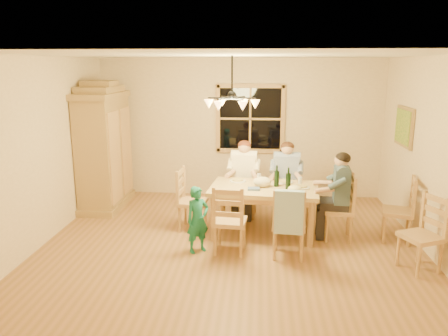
# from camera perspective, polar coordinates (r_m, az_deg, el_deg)

# --- Properties ---
(floor) EXTENTS (5.50, 5.50, 0.00)m
(floor) POSITION_cam_1_polar(r_m,az_deg,el_deg) (6.56, 0.96, -9.77)
(floor) COLOR olive
(floor) RESTS_ON ground
(ceiling) EXTENTS (5.50, 5.00, 0.02)m
(ceiling) POSITION_cam_1_polar(r_m,az_deg,el_deg) (6.04, 1.07, 14.51)
(ceiling) COLOR white
(ceiling) RESTS_ON wall_back
(wall_back) EXTENTS (5.50, 0.02, 2.70)m
(wall_back) POSITION_cam_1_polar(r_m,az_deg,el_deg) (8.62, 2.09, 5.17)
(wall_back) COLOR beige
(wall_back) RESTS_ON floor
(wall_left) EXTENTS (0.02, 5.00, 2.70)m
(wall_left) POSITION_cam_1_polar(r_m,az_deg,el_deg) (6.90, -22.43, 2.09)
(wall_left) COLOR beige
(wall_left) RESTS_ON floor
(wall_right) EXTENTS (0.02, 5.00, 2.70)m
(wall_right) POSITION_cam_1_polar(r_m,az_deg,el_deg) (6.59, 25.64, 1.28)
(wall_right) COLOR beige
(wall_right) RESTS_ON floor
(window) EXTENTS (1.30, 0.06, 1.30)m
(window) POSITION_cam_1_polar(r_m,az_deg,el_deg) (8.55, 3.44, 6.44)
(window) COLOR black
(window) RESTS_ON wall_back
(painting) EXTENTS (0.06, 0.78, 0.64)m
(painting) POSITION_cam_1_polar(r_m,az_deg,el_deg) (7.65, 22.45, 5.01)
(painting) COLOR olive
(painting) RESTS_ON wall_right
(chandelier) EXTENTS (0.77, 0.68, 0.71)m
(chandelier) POSITION_cam_1_polar(r_m,az_deg,el_deg) (6.06, 1.04, 8.61)
(chandelier) COLOR black
(chandelier) RESTS_ON ceiling
(armoire) EXTENTS (0.66, 1.40, 2.30)m
(armoire) POSITION_cam_1_polar(r_m,az_deg,el_deg) (8.23, -15.35, 2.23)
(armoire) COLOR olive
(armoire) RESTS_ON floor
(dining_table) EXTENTS (1.70, 1.13, 0.76)m
(dining_table) POSITION_cam_1_polar(r_m,az_deg,el_deg) (6.73, 5.23, -3.32)
(dining_table) COLOR tan
(dining_table) RESTS_ON floor
(chair_far_left) EXTENTS (0.48, 0.46, 0.99)m
(chair_far_left) POSITION_cam_1_polar(r_m,az_deg,el_deg) (7.60, 2.59, -4.08)
(chair_far_left) COLOR tan
(chair_far_left) RESTS_ON floor
(chair_far_right) EXTENTS (0.48, 0.46, 0.99)m
(chair_far_right) POSITION_cam_1_polar(r_m,az_deg,el_deg) (7.55, 8.04, -4.32)
(chair_far_right) COLOR tan
(chair_far_right) RESTS_ON floor
(chair_near_left) EXTENTS (0.48, 0.46, 0.99)m
(chair_near_left) POSITION_cam_1_polar(r_m,az_deg,el_deg) (6.16, 0.77, -8.30)
(chair_near_left) COLOR tan
(chair_near_left) RESTS_ON floor
(chair_near_right) EXTENTS (0.48, 0.46, 0.99)m
(chair_near_right) POSITION_cam_1_polar(r_m,az_deg,el_deg) (6.10, 8.41, -8.69)
(chair_near_right) COLOR tan
(chair_near_right) RESTS_ON floor
(chair_end_left) EXTENTS (0.46, 0.48, 0.99)m
(chair_end_left) POSITION_cam_1_polar(r_m,az_deg,el_deg) (7.01, -4.10, -5.63)
(chair_end_left) COLOR tan
(chair_end_left) RESTS_ON floor
(chair_end_right) EXTENTS (0.46, 0.48, 0.99)m
(chair_end_right) POSITION_cam_1_polar(r_m,az_deg,el_deg) (6.85, 14.67, -6.50)
(chair_end_right) COLOR tan
(chair_end_right) RESTS_ON floor
(adult_woman) EXTENTS (0.42, 0.45, 0.87)m
(adult_woman) POSITION_cam_1_polar(r_m,az_deg,el_deg) (7.45, 2.63, -0.13)
(adult_woman) COLOR #F7E3BF
(adult_woman) RESTS_ON floor
(adult_plaid_man) EXTENTS (0.42, 0.45, 0.87)m
(adult_plaid_man) POSITION_cam_1_polar(r_m,az_deg,el_deg) (7.40, 8.18, -0.35)
(adult_plaid_man) COLOR #324489
(adult_plaid_man) RESTS_ON floor
(adult_slate_man) EXTENTS (0.45, 0.42, 0.87)m
(adult_slate_man) POSITION_cam_1_polar(r_m,az_deg,el_deg) (6.69, 14.94, -2.16)
(adult_slate_man) COLOR #3D5162
(adult_slate_man) RESTS_ON floor
(towel) EXTENTS (0.39, 0.13, 0.58)m
(towel) POSITION_cam_1_polar(r_m,az_deg,el_deg) (5.78, 8.49, -5.75)
(towel) COLOR #96B4CB
(towel) RESTS_ON chair_near_right
(wine_bottle_a) EXTENTS (0.08, 0.08, 0.33)m
(wine_bottle_a) POSITION_cam_1_polar(r_m,az_deg,el_deg) (6.69, 6.90, -1.03)
(wine_bottle_a) COLOR black
(wine_bottle_a) RESTS_ON dining_table
(wine_bottle_b) EXTENTS (0.08, 0.08, 0.33)m
(wine_bottle_b) POSITION_cam_1_polar(r_m,az_deg,el_deg) (6.58, 8.40, -1.34)
(wine_bottle_b) COLOR black
(wine_bottle_b) RESTS_ON dining_table
(plate_woman) EXTENTS (0.26, 0.26, 0.02)m
(plate_woman) POSITION_cam_1_polar(r_m,az_deg,el_deg) (6.96, 1.81, -1.70)
(plate_woman) COLOR white
(plate_woman) RESTS_ON dining_table
(plate_plaid) EXTENTS (0.26, 0.26, 0.02)m
(plate_plaid) POSITION_cam_1_polar(r_m,az_deg,el_deg) (6.97, 7.94, -1.82)
(plate_plaid) COLOR white
(plate_plaid) RESTS_ON dining_table
(plate_slate) EXTENTS (0.26, 0.26, 0.02)m
(plate_slate) POSITION_cam_1_polar(r_m,az_deg,el_deg) (6.71, 10.05, -2.49)
(plate_slate) COLOR white
(plate_slate) RESTS_ON dining_table
(wine_glass_a) EXTENTS (0.06, 0.06, 0.14)m
(wine_glass_a) POSITION_cam_1_polar(r_m,az_deg,el_deg) (6.92, 4.58, -1.31)
(wine_glass_a) COLOR silver
(wine_glass_a) RESTS_ON dining_table
(wine_glass_b) EXTENTS (0.06, 0.06, 0.14)m
(wine_glass_b) POSITION_cam_1_polar(r_m,az_deg,el_deg) (6.79, 9.92, -1.76)
(wine_glass_b) COLOR silver
(wine_glass_b) RESTS_ON dining_table
(cap) EXTENTS (0.20, 0.20, 0.11)m
(cap) POSITION_cam_1_polar(r_m,az_deg,el_deg) (6.43, 9.22, -2.74)
(cap) COLOR beige
(cap) RESTS_ON dining_table
(napkin) EXTENTS (0.19, 0.16, 0.03)m
(napkin) POSITION_cam_1_polar(r_m,az_deg,el_deg) (6.52, 3.91, -2.73)
(napkin) COLOR #4C5F8B
(napkin) RESTS_ON dining_table
(cloth_bundle) EXTENTS (0.28, 0.22, 0.15)m
(cloth_bundle) POSITION_cam_1_polar(r_m,az_deg,el_deg) (6.68, 5.01, -1.79)
(cloth_bundle) COLOR beige
(cloth_bundle) RESTS_ON dining_table
(child) EXTENTS (0.41, 0.39, 0.95)m
(child) POSITION_cam_1_polar(r_m,az_deg,el_deg) (6.13, -3.46, -6.74)
(child) COLOR #197260
(child) RESTS_ON floor
(chair_spare_front) EXTENTS (0.57, 0.58, 0.99)m
(chair_spare_front) POSITION_cam_1_polar(r_m,az_deg,el_deg) (6.18, 24.17, -9.48)
(chair_spare_front) COLOR tan
(chair_spare_front) RESTS_ON floor
(chair_spare_back) EXTENTS (0.51, 0.53, 0.99)m
(chair_spare_back) POSITION_cam_1_polar(r_m,az_deg,el_deg) (7.04, 21.61, -6.48)
(chair_spare_back) COLOR tan
(chair_spare_back) RESTS_ON floor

